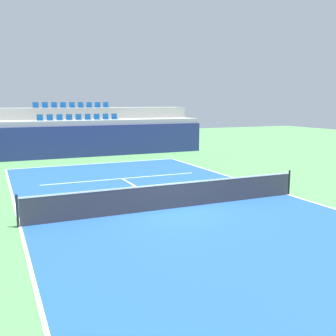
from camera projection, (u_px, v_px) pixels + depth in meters
The scene contains 13 objects.
ground_plane at pixel (174, 209), 14.81m from camera, with size 80.00×80.00×0.00m, color #4C8C4C.
court_surface at pixel (174, 208), 14.81m from camera, with size 11.00×24.00×0.01m, color #1E4C99.
baseline_far at pixel (96, 164), 25.55m from camera, with size 11.00×0.10×0.00m, color white.
sideline_left at pixel (20, 227), 12.60m from camera, with size 0.10×24.00×0.00m, color white.
sideline_right at pixel (288, 194), 17.02m from camera, with size 0.10×24.00×0.00m, color white.
service_line_far at pixel (122, 179), 20.56m from camera, with size 8.26×0.10×0.00m, color white.
centre_service_line at pixel (144, 191), 17.69m from camera, with size 0.10×6.40×0.00m, color white.
back_wall at pixel (84, 142), 28.50m from camera, with size 18.93×0.30×2.28m, color navy.
stands_tier_lower at pixel (80, 138), 29.68m from camera, with size 18.93×2.40×2.65m, color #9E9E99.
stands_tier_upper at pixel (73, 130), 31.76m from camera, with size 18.93×2.40×3.53m, color #9E9E99.
seating_row_lower at pixel (79, 118), 29.53m from camera, with size 6.03×0.44×0.44m.
seating_row_upper at pixel (72, 106), 31.54m from camera, with size 6.03×0.44×0.44m.
tennis_net at pixel (174, 195), 14.73m from camera, with size 11.08×0.08×1.07m.
Camera 1 is at (-6.09, -13.00, 3.96)m, focal length 42.03 mm.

